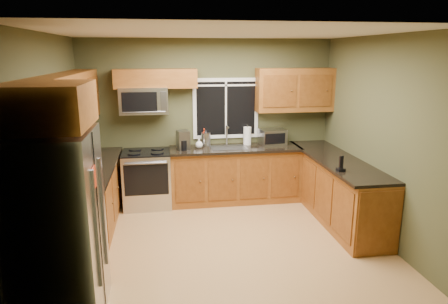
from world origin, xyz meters
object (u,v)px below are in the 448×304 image
object	(u,v)px
refrigerator	(59,228)
toaster_oven	(273,137)
paper_towel_roll	(247,136)
kettle	(206,139)
cordless_phone	(341,167)
microwave	(144,100)
coffee_maker	(183,141)
soap_bottle_c	(199,143)
range	(147,179)
soap_bottle_a	(204,137)

from	to	relation	value
refrigerator	toaster_oven	size ratio (longest dim) A/B	3.95
toaster_oven	paper_towel_roll	distance (m)	0.44
kettle	cordless_phone	xyz separation A→B (m)	(1.61, -1.74, -0.07)
toaster_oven	kettle	size ratio (longest dim) A/B	1.63
microwave	kettle	xyz separation A→B (m)	(0.99, 0.04, -0.66)
refrigerator	coffee_maker	bearing A→B (deg)	65.05
microwave	paper_towel_roll	bearing A→B (deg)	1.53
refrigerator	microwave	world-z (taller)	microwave
kettle	soap_bottle_c	world-z (taller)	kettle
range	microwave	bearing A→B (deg)	90.02
range	soap_bottle_c	size ratio (longest dim) A/B	6.04
microwave	range	bearing A→B (deg)	-89.98
toaster_oven	paper_towel_roll	xyz separation A→B (m)	(-0.43, 0.05, 0.02)
paper_towel_roll	soap_bottle_c	size ratio (longest dim) A/B	2.17
paper_towel_roll	soap_bottle_a	world-z (taller)	paper_towel_roll
toaster_oven	refrigerator	bearing A→B (deg)	-134.18
coffee_maker	soap_bottle_c	world-z (taller)	coffee_maker
range	coffee_maker	distance (m)	0.86
paper_towel_roll	cordless_phone	size ratio (longest dim) A/B	1.60
refrigerator	toaster_oven	distance (m)	4.05
toaster_oven	soap_bottle_c	world-z (taller)	toaster_oven
coffee_maker	kettle	world-z (taller)	coffee_maker
microwave	kettle	size ratio (longest dim) A/B	2.71
kettle	paper_towel_roll	distance (m)	0.71
range	microwave	size ratio (longest dim) A/B	1.23
toaster_oven	coffee_maker	size ratio (longest dim) A/B	1.49
refrigerator	kettle	world-z (taller)	refrigerator
range	coffee_maker	xyz separation A→B (m)	(0.60, 0.00, 0.61)
kettle	cordless_phone	world-z (taller)	kettle
microwave	toaster_oven	size ratio (longest dim) A/B	1.67
cordless_phone	kettle	bearing A→B (deg)	132.80
refrigerator	toaster_oven	bearing A→B (deg)	45.82
range	cordless_phone	xyz separation A→B (m)	(2.60, -1.56, 0.53)
kettle	paper_towel_roll	size ratio (longest dim) A/B	0.83
coffee_maker	range	bearing A→B (deg)	-179.76
refrigerator	soap_bottle_c	xyz separation A→B (m)	(1.55, 2.83, 0.12)
kettle	paper_towel_roll	xyz separation A→B (m)	(0.71, 0.00, 0.02)
refrigerator	soap_bottle_c	world-z (taller)	refrigerator
refrigerator	kettle	bearing A→B (deg)	60.37
range	kettle	bearing A→B (deg)	10.34
paper_towel_roll	cordless_phone	xyz separation A→B (m)	(0.90, -1.74, -0.09)
refrigerator	cordless_phone	xyz separation A→B (m)	(3.29, 1.21, 0.10)
kettle	soap_bottle_a	bearing A→B (deg)	174.39
paper_towel_roll	soap_bottle_a	distance (m)	0.74
microwave	cordless_phone	world-z (taller)	microwave
range	kettle	world-z (taller)	kettle
refrigerator	cordless_phone	bearing A→B (deg)	20.20
microwave	coffee_maker	size ratio (longest dim) A/B	2.49
refrigerator	soap_bottle_a	world-z (taller)	refrigerator
toaster_oven	paper_towel_roll	size ratio (longest dim) A/B	1.36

